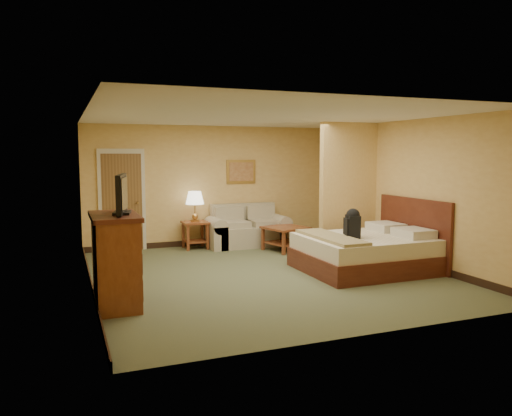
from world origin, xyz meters
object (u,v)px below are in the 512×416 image
coffee_table (286,233)px  bed (370,251)px  dresser (116,260)px  loveseat (247,232)px

coffee_table → bed: bearing=-73.4°
coffee_table → dresser: bearing=-144.4°
dresser → coffee_table: bearing=35.6°
loveseat → bed: bearing=-68.4°
dresser → bed: same height
dresser → bed: bearing=6.7°
loveseat → coffee_table: bearing=-57.0°
loveseat → bed: size_ratio=0.81×
loveseat → bed: bed is taller
loveseat → coffee_table: loveseat is taller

